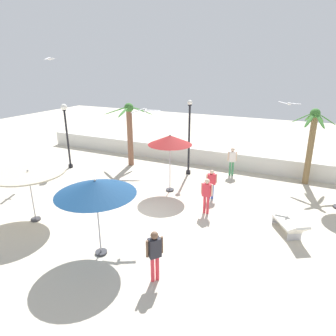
# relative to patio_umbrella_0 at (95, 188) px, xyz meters

# --- Properties ---
(ground_plane) EXTENTS (56.00, 56.00, 0.00)m
(ground_plane) POSITION_rel_patio_umbrella_0_xyz_m (-0.05, 2.83, -2.53)
(ground_plane) COLOR beige
(boundary_wall) EXTENTS (25.20, 0.30, 1.04)m
(boundary_wall) POSITION_rel_patio_umbrella_0_xyz_m (-0.05, 10.84, -2.01)
(boundary_wall) COLOR silver
(boundary_wall) RESTS_ON ground_plane
(patio_umbrella_0) EXTENTS (2.68, 2.68, 2.82)m
(patio_umbrella_0) POSITION_rel_patio_umbrella_0_xyz_m (0.00, 0.00, 0.00)
(patio_umbrella_0) COLOR #333338
(patio_umbrella_0) RESTS_ON ground_plane
(patio_umbrella_2) EXTENTS (2.24, 2.24, 3.04)m
(patio_umbrella_2) POSITION_rel_patio_umbrella_0_xyz_m (-0.12, 6.02, 0.20)
(patio_umbrella_2) COLOR #333338
(patio_umbrella_2) RESTS_ON ground_plane
(patio_umbrella_3) EXTENTS (2.97, 2.97, 2.30)m
(patio_umbrella_3) POSITION_rel_patio_umbrella_0_xyz_m (-4.01, 0.71, -0.41)
(patio_umbrella_3) COLOR #333338
(patio_umbrella_3) RESTS_ON ground_plane
(palm_tree_0) EXTENTS (3.00, 3.12, 4.06)m
(palm_tree_0) POSITION_rel_patio_umbrella_0_xyz_m (-4.25, 8.77, 0.03)
(palm_tree_0) COLOR brown
(palm_tree_0) RESTS_ON ground_plane
(palm_tree_1) EXTENTS (2.26, 2.17, 4.17)m
(palm_tree_1) POSITION_rel_patio_umbrella_0_xyz_m (6.30, 10.18, 0.08)
(palm_tree_1) COLOR brown
(palm_tree_1) RESTS_ON ground_plane
(lamp_post_0) EXTENTS (0.29, 0.29, 4.43)m
(lamp_post_0) POSITION_rel_patio_umbrella_0_xyz_m (-0.18, 8.82, -0.20)
(lamp_post_0) COLOR black
(lamp_post_0) RESTS_ON ground_plane
(lamp_post_1) EXTENTS (0.39, 0.39, 4.07)m
(lamp_post_1) POSITION_rel_patio_umbrella_0_xyz_m (-7.51, 6.64, 0.05)
(lamp_post_1) COLOR black
(lamp_post_1) RESTS_ON ground_plane
(lounge_chair_0) EXTENTS (1.45, 1.90, 0.84)m
(lounge_chair_0) POSITION_rel_patio_umbrella_0_xyz_m (5.90, 4.14, -2.14)
(lounge_chair_0) COLOR #B7B7BC
(lounge_chair_0) RESTS_ON ground_plane
(guest_0) EXTENTS (0.49, 0.40, 1.52)m
(guest_0) POSITION_rel_patio_umbrella_0_xyz_m (2.13, 5.98, -1.62)
(guest_0) COLOR #3359B2
(guest_0) RESTS_ON ground_plane
(guest_1) EXTENTS (0.52, 0.37, 1.72)m
(guest_1) POSITION_rel_patio_umbrella_0_xyz_m (2.25, 9.65, -1.48)
(guest_1) COLOR #3F8C59
(guest_1) RESTS_ON ground_plane
(guest_2) EXTENTS (0.56, 0.26, 1.66)m
(guest_2) POSITION_rel_patio_umbrella_0_xyz_m (2.40, 4.43, -1.53)
(guest_2) COLOR #D8333F
(guest_2) RESTS_ON ground_plane
(guest_3) EXTENTS (0.41, 0.46, 1.72)m
(guest_3) POSITION_rel_patio_umbrella_0_xyz_m (2.36, -0.40, -1.49)
(guest_3) COLOR #D8333F
(guest_3) RESTS_ON ground_plane
(seagull_0) EXTENTS (1.11, 0.65, 0.20)m
(seagull_0) POSITION_rel_patio_umbrella_0_xyz_m (0.11, 3.23, 2.06)
(seagull_0) COLOR white
(seagull_1) EXTENTS (1.01, 0.39, 0.14)m
(seagull_1) POSITION_rel_patio_umbrella_0_xyz_m (5.08, 7.86, 2.08)
(seagull_1) COLOR white
(seagull_2) EXTENTS (0.57, 1.23, 0.15)m
(seagull_2) POSITION_rel_patio_umbrella_0_xyz_m (-7.98, 6.51, 4.09)
(seagull_2) COLOR white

